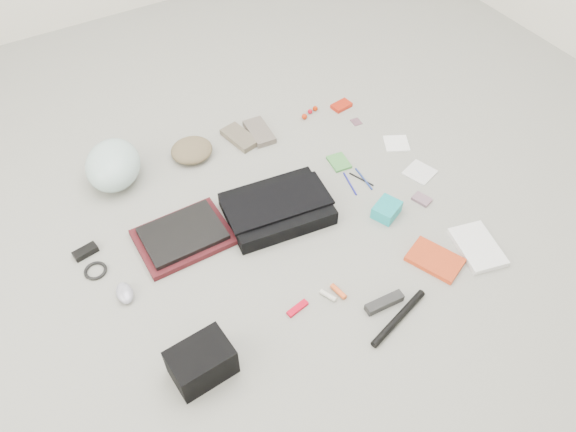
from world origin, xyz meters
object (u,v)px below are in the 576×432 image
bike_helmet (113,165)px  messenger_bag (277,209)px  laptop (183,233)px  book_red (435,260)px  camera_bag (202,362)px  accordion_wallet (387,210)px

bike_helmet → messenger_bag: bearing=-22.1°
bike_helmet → laptop: bearing=-51.3°
book_red → camera_bag: bearing=154.5°
bike_helmet → book_red: size_ratio=1.45×
laptop → bike_helmet: 0.48m
messenger_bag → book_red: messenger_bag is taller
messenger_bag → book_red: 0.67m
camera_bag → messenger_bag: bearing=36.6°
bike_helmet → accordion_wallet: bearing=-16.0°
bike_helmet → book_red: bike_helmet is taller
camera_bag → bike_helmet: bearing=82.7°
laptop → camera_bag: camera_bag is taller
laptop → accordion_wallet: size_ratio=2.78×
bike_helmet → camera_bag: size_ratio=1.44×
camera_bag → accordion_wallet: bearing=10.8°
messenger_bag → accordion_wallet: bearing=-23.2°
camera_bag → laptop: bearing=68.8°
laptop → book_red: (0.80, -0.61, -0.03)m
book_red → bike_helmet: bearing=107.5°
camera_bag → accordion_wallet: camera_bag is taller
laptop → bike_helmet: size_ratio=1.07×
camera_bag → book_red: 0.98m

